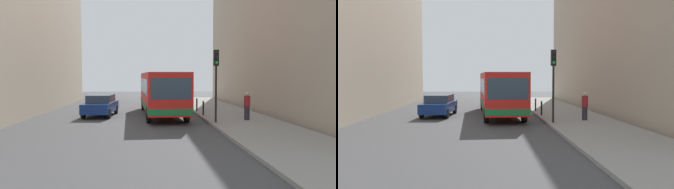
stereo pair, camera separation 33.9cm
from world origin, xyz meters
The scene contains 9 objects.
ground_plane centered at (0.00, 0.00, 0.00)m, with size 80.00×80.00×0.00m, color #424244.
sidewalk centered at (5.40, 0.00, 0.07)m, with size 4.40×40.00×0.15m, color gray.
bus centered at (0.71, 2.61, 1.73)m, with size 3.02×11.12×3.00m.
car_beside_bus centered at (-3.52, 2.27, 0.78)m, with size 2.14×4.53×1.48m.
car_behind_bus centered at (0.59, 11.84, 0.78)m, with size 1.99×4.46×1.48m.
traffic_light centered at (3.55, -2.55, 3.01)m, with size 0.28×0.33×4.10m.
bollard_near centered at (3.45, 0.96, 0.62)m, with size 0.11×0.11×0.95m, color black.
bollard_mid centered at (3.45, 3.74, 0.62)m, with size 0.11×0.11×0.95m, color black.
pedestrian_near_signal centered at (5.63, -1.64, 0.98)m, with size 0.38×0.38×1.67m.
Camera 2 is at (-0.16, -21.31, 2.75)m, focal length 35.97 mm.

